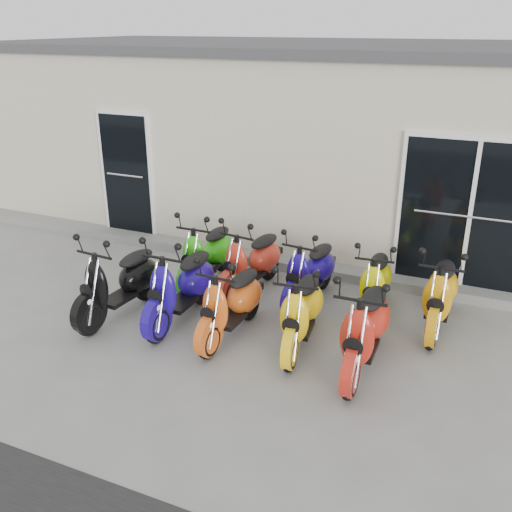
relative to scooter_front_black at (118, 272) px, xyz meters
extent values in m
plane|color=gray|center=(1.55, 0.42, -0.64)|extent=(80.00, 80.00, 0.00)
cube|color=beige|center=(1.55, 5.62, 0.96)|extent=(14.00, 6.00, 3.20)
cube|color=#3F3F42|center=(1.55, 5.62, 2.64)|extent=(14.20, 6.20, 0.16)
cube|color=gray|center=(1.55, 2.44, -0.57)|extent=(14.00, 0.40, 0.15)
cube|color=black|center=(-1.65, 2.59, 0.62)|extent=(1.07, 0.08, 2.22)
cube|color=black|center=(4.15, 2.59, 0.62)|extent=(2.02, 0.08, 2.22)
camera|label=1|loc=(4.45, -5.59, 3.09)|focal=40.00mm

